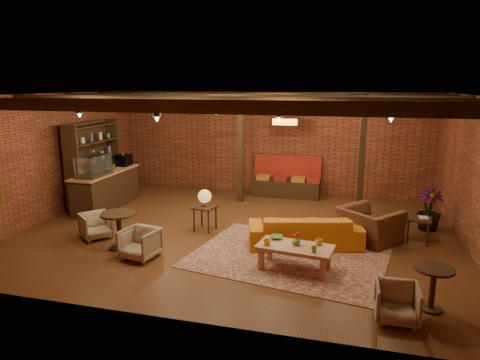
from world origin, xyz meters
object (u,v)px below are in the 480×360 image
(armchair_a, at_px, (96,224))
(armchair_b, at_px, (140,242))
(round_table_right, at_px, (433,282))
(side_table_book, at_px, (419,220))
(sofa, at_px, (305,230))
(round_table_left, at_px, (119,224))
(armchair_far, at_px, (397,301))
(armchair_right, at_px, (370,220))
(side_table_lamp, at_px, (205,199))
(plant_tall, at_px, (433,169))
(coffee_table, at_px, (295,248))

(armchair_a, distance_m, armchair_b, 1.71)
(round_table_right, bearing_deg, armchair_b, 172.82)
(side_table_book, bearing_deg, armchair_b, -156.71)
(sofa, relative_size, round_table_left, 3.07)
(side_table_book, height_order, round_table_right, round_table_right)
(armchair_a, bearing_deg, sofa, -41.44)
(round_table_left, bearing_deg, armchair_b, -29.14)
(armchair_far, bearing_deg, armchair_right, 94.77)
(armchair_right, height_order, armchair_far, armchair_right)
(round_table_left, xyz_separation_m, armchair_b, (0.68, -0.38, -0.19))
(sofa, relative_size, armchair_right, 2.03)
(side_table_lamp, relative_size, round_table_right, 1.44)
(side_table_lamp, xyz_separation_m, armchair_right, (3.77, 0.20, -0.25))
(side_table_book, bearing_deg, round_table_right, -93.44)
(round_table_right, relative_size, armchair_far, 1.11)
(plant_tall, bearing_deg, side_table_book, -110.70)
(round_table_left, relative_size, round_table_right, 1.12)
(round_table_right, xyz_separation_m, plant_tall, (0.54, 3.98, 1.04))
(round_table_left, height_order, armchair_a, round_table_left)
(plant_tall, bearing_deg, round_table_right, -97.67)
(sofa, bearing_deg, armchair_right, -171.08)
(sofa, bearing_deg, plant_tall, -161.89)
(armchair_right, distance_m, plant_tall, 2.08)
(side_table_lamp, bearing_deg, sofa, -9.36)
(round_table_right, bearing_deg, side_table_book, 86.56)
(coffee_table, distance_m, armchair_right, 2.34)
(sofa, bearing_deg, armchair_b, 11.04)
(round_table_right, xyz_separation_m, armchair_far, (-0.55, -0.48, -0.15))
(plant_tall, bearing_deg, armchair_b, -150.59)
(coffee_table, bearing_deg, side_table_lamp, 144.80)
(sofa, height_order, side_table_lamp, side_table_lamp)
(armchair_right, distance_m, side_table_book, 1.07)
(armchair_b, xyz_separation_m, armchair_right, (4.48, 2.12, 0.18))
(sofa, bearing_deg, side_table_book, -175.29)
(side_table_lamp, bearing_deg, side_table_book, 5.41)
(plant_tall, bearing_deg, sofa, -146.95)
(armchair_a, relative_size, round_table_right, 0.93)
(armchair_b, bearing_deg, armchair_right, 35.70)
(armchair_b, relative_size, armchair_far, 1.08)
(armchair_right, bearing_deg, armchair_far, 135.78)
(round_table_left, xyz_separation_m, armchair_a, (-0.84, 0.41, -0.20))
(side_table_book, bearing_deg, armchair_far, -101.82)
(armchair_a, relative_size, plant_tall, 0.21)
(armchair_far, bearing_deg, coffee_table, 140.15)
(armchair_b, height_order, plant_tall, plant_tall)
(armchair_right, height_order, round_table_right, armchair_right)
(coffee_table, xyz_separation_m, round_table_left, (-3.75, 0.13, 0.10))
(armchair_right, xyz_separation_m, side_table_book, (1.04, 0.26, 0.01))
(sofa, height_order, round_table_right, sofa)
(armchair_b, xyz_separation_m, plant_tall, (5.87, 3.31, 1.17))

